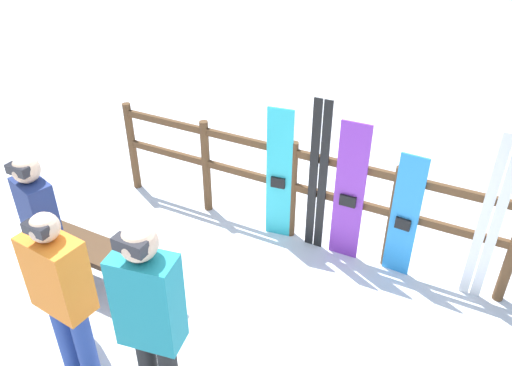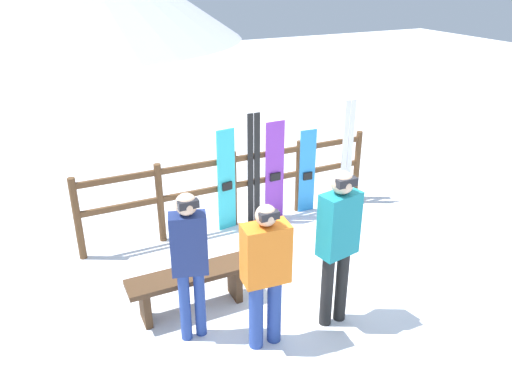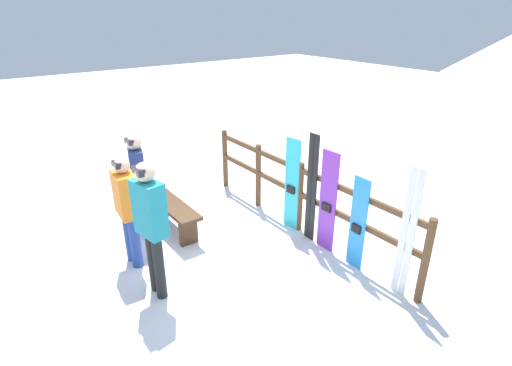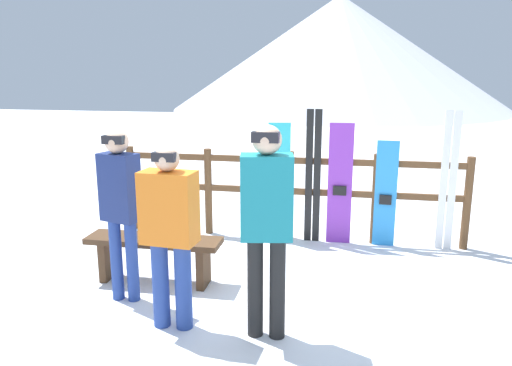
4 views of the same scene
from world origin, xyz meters
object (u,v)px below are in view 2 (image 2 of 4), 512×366
snowboard_blue (307,172)px  ski_pair_white (347,153)px  bench (191,282)px  person_orange (266,268)px  person_teal (338,238)px  snowboard_purple (275,172)px  snowboard_cyan (226,181)px  ski_pair_black (254,170)px  person_navy (189,256)px

snowboard_blue → ski_pair_white: ski_pair_white is taller
bench → person_orange: (0.51, -0.86, 0.56)m
person_orange → snowboard_blue: (1.94, 2.46, -0.25)m
person_teal → snowboard_purple: (0.54, 2.46, -0.29)m
snowboard_cyan → ski_pair_black: (0.44, 0.00, 0.09)m
person_navy → snowboard_purple: person_navy is taller
person_navy → snowboard_purple: 2.87m
person_navy → snowboard_blue: (2.57, 2.04, -0.33)m
bench → person_navy: bearing=-106.1°
ski_pair_black → ski_pair_white: 1.65m
person_navy → ski_pair_white: ski_pair_white is taller
person_teal → snowboard_cyan: 2.49m
snowboard_cyan → snowboard_blue: snowboard_cyan is taller
person_orange → ski_pair_black: (1.02, 2.46, -0.06)m
bench → snowboard_cyan: 1.98m
person_navy → ski_pair_white: bearing=31.8°
bench → ski_pair_black: size_ratio=0.83×
snowboard_blue → ski_pair_white: bearing=0.3°
ski_pair_white → snowboard_purple: bearing=-179.9°
person_orange → ski_pair_white: ski_pair_white is taller
person_orange → ski_pair_white: size_ratio=0.93×
bench → snowboard_blue: (2.45, 1.60, 0.31)m
bench → person_orange: size_ratio=0.89×
bench → snowboard_purple: snowboard_purple is taller
person_teal → snowboard_blue: person_teal is taller
snowboard_purple → snowboard_blue: size_ratio=1.15×
bench → snowboard_purple: (1.88, 1.60, 0.41)m
person_teal → person_orange: 0.84m
snowboard_cyan → snowboard_blue: bearing=-0.0°
person_navy → snowboard_purple: (2.00, 2.04, -0.22)m
bench → snowboard_purple: size_ratio=0.91×
ski_pair_white → bench: bearing=-153.2°
snowboard_cyan → ski_pair_black: size_ratio=0.90×
person_orange → snowboard_cyan: 2.53m
snowboard_blue → snowboard_purple: bearing=180.0°
ski_pair_white → person_teal: bearing=-126.7°
person_orange → snowboard_cyan: size_ratio=1.04×
bench → snowboard_blue: size_ratio=1.05×
snowboard_cyan → ski_pair_white: ski_pair_white is taller
person_teal → snowboard_cyan: bearing=95.7°
person_teal → ski_pair_white: person_teal is taller
person_navy → snowboard_blue: bearing=38.5°
person_orange → snowboard_blue: bearing=51.8°
ski_pair_black → snowboard_blue: size_ratio=1.27×
person_teal → snowboard_purple: person_teal is taller
person_navy → person_orange: 0.76m
snowboard_cyan → person_orange: bearing=-103.4°
person_navy → ski_pair_black: (1.66, 2.05, -0.14)m
snowboard_purple → snowboard_blue: snowboard_purple is taller
bench → snowboard_purple: 2.50m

